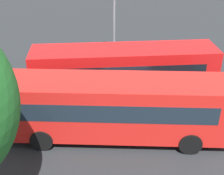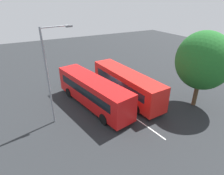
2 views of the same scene
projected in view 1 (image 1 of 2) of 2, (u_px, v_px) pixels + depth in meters
name	position (u px, v px, depth m)	size (l,w,h in m)	color
ground_plane	(124.00, 115.00, 17.15)	(76.30, 76.30, 0.00)	#232628
bus_far_left	(117.00, 107.00, 14.62)	(10.83, 3.03, 3.09)	red
bus_center_left	(124.00, 70.00, 18.19)	(10.94, 4.25, 3.09)	red
lane_stripe_outer_left	(124.00, 115.00, 17.14)	(16.34, 0.12, 0.01)	silver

